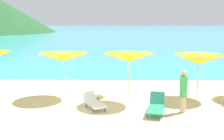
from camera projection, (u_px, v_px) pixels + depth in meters
name	position (u px, v px, depth m)	size (l,w,h in m)	color
ground_plane	(101.00, 76.00, 19.01)	(50.00, 100.00, 0.30)	beige
ocean_water	(114.00, 28.00, 233.85)	(650.00, 440.00, 0.02)	#38B7CC
umbrella_4	(63.00, 57.00, 12.63)	(2.40, 2.40, 2.11)	silver
umbrella_5	(128.00, 58.00, 11.77)	(2.11, 2.11, 2.21)	silver
umbrella_6	(199.00, 60.00, 12.52)	(2.30, 2.30, 2.08)	silver
lounge_chair_2	(156.00, 106.00, 10.65)	(0.93, 1.63, 0.71)	#268C66
lounge_chair_6	(94.00, 102.00, 11.25)	(1.16, 1.56, 0.58)	white
lounge_chair_8	(99.00, 92.00, 12.80)	(1.09, 1.55, 0.58)	white
beachgoer_2	(183.00, 90.00, 10.63)	(0.30, 0.30, 1.68)	#DBAA84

